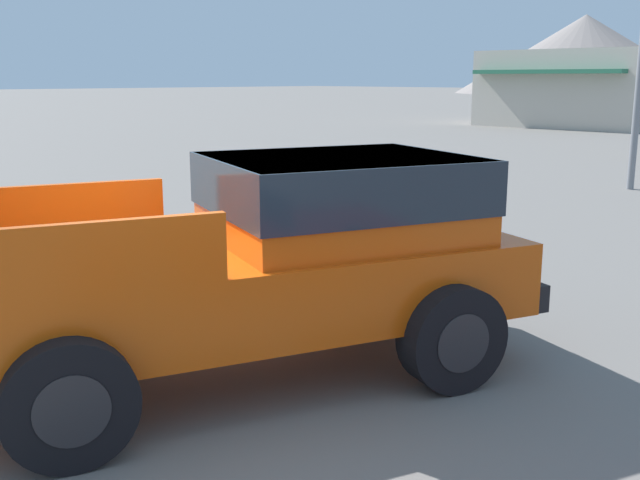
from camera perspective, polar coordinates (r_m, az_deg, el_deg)
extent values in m
plane|color=slate|center=(6.46, -9.63, -10.81)|extent=(320.00, 320.00, 0.00)
cube|color=#CC4C0C|center=(6.35, -6.38, -3.28)|extent=(3.54, 5.20, 0.63)
cube|color=#CC4C0C|center=(6.56, 1.49, 3.30)|extent=(2.45, 2.62, 0.71)
cube|color=#1E2833|center=(6.54, 1.49, 4.42)|extent=(2.50, 2.67, 0.46)
cube|color=#CC4C0C|center=(6.89, -19.75, 2.02)|extent=(0.75, 1.83, 0.48)
cube|color=#CC4C0C|center=(5.03, -17.75, -1.42)|extent=(0.75, 1.83, 0.48)
cube|color=black|center=(7.51, 11.75, -2.56)|extent=(1.87, 0.83, 0.24)
cylinder|color=black|center=(7.91, 1.64, -2.89)|extent=(0.60, 0.94, 0.89)
cylinder|color=#232326|center=(7.91, 1.64, -2.89)|extent=(0.48, 0.57, 0.49)
cylinder|color=black|center=(6.23, 10.04, -7.32)|extent=(0.60, 0.94, 0.89)
cylinder|color=#232326|center=(6.23, 10.04, -7.32)|extent=(0.48, 0.57, 0.49)
cylinder|color=black|center=(7.16, -20.42, -5.32)|extent=(0.60, 0.94, 0.89)
cylinder|color=#232326|center=(7.16, -20.42, -5.32)|extent=(0.48, 0.57, 0.49)
cylinder|color=black|center=(5.24, -18.57, -11.64)|extent=(0.60, 0.94, 0.89)
cylinder|color=#232326|center=(5.24, -18.57, -11.64)|extent=(0.48, 0.57, 0.49)
cube|color=#BCB2A3|center=(42.76, 19.51, 10.83)|extent=(8.73, 7.96, 3.88)
cube|color=#286B4C|center=(38.90, 16.78, 12.19)|extent=(7.86, 0.70, 0.20)
cone|color=gray|center=(131.85, 19.46, 13.21)|extent=(40.71, 40.71, 12.43)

